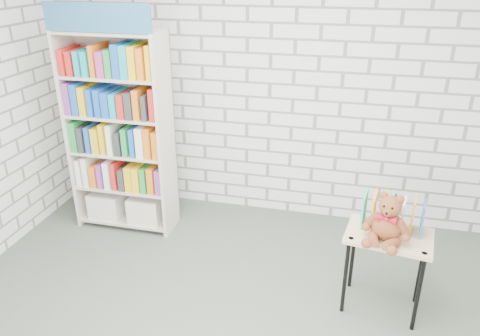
# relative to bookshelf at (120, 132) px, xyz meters

# --- Properties ---
(room_shell) EXTENTS (4.52, 4.02, 2.81)m
(room_shell) POSITION_rel_bookshelf_xyz_m (1.33, -1.36, 0.78)
(room_shell) COLOR silver
(room_shell) RESTS_ON ground
(bookshelf) EXTENTS (0.98, 0.38, 2.20)m
(bookshelf) POSITION_rel_bookshelf_xyz_m (0.00, 0.00, 0.00)
(bookshelf) COLOR beige
(bookshelf) RESTS_ON ground
(display_table) EXTENTS (0.67, 0.52, 0.67)m
(display_table) POSITION_rel_bookshelf_xyz_m (2.50, -0.72, -0.43)
(display_table) COLOR tan
(display_table) RESTS_ON ground
(table_books) EXTENTS (0.46, 0.25, 0.26)m
(table_books) POSITION_rel_bookshelf_xyz_m (2.51, -0.62, -0.21)
(table_books) COLOR #2BBEA7
(table_books) RESTS_ON display_table
(teddy_bear) EXTENTS (0.33, 0.33, 0.37)m
(teddy_bear) POSITION_rel_bookshelf_xyz_m (2.46, -0.82, -0.19)
(teddy_bear) COLOR maroon
(teddy_bear) RESTS_ON display_table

